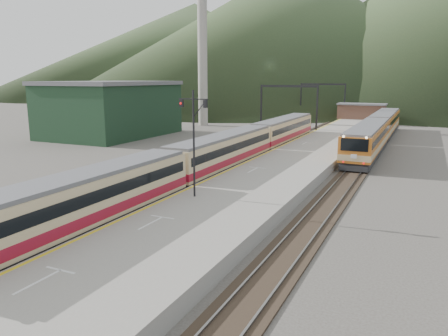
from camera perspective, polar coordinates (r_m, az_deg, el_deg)
The scene contains 19 objects.
ground at distance 23.91m, azimuth -25.61°, elevation -11.78°, with size 400.00×400.00×0.00m, color #47423D.
track_main at distance 57.10m, azimuth 6.71°, elevation 2.53°, with size 2.60×200.00×0.23m.
track_far at distance 58.82m, azimuth 2.08°, elevation 2.87°, with size 2.60×200.00×0.23m.
track_second at distance 54.69m, azimuth 18.24°, elevation 1.62°, with size 2.60×200.00×0.23m.
platform at distance 53.65m, azimuth 11.75°, elevation 2.24°, with size 8.00×100.00×1.00m, color gray.
gantry_near at distance 71.65m, azimuth 8.43°, elevation 8.76°, with size 9.55×0.25×8.00m.
gantry_far at distance 95.86m, azimuth 12.74°, elevation 9.30°, with size 9.55×0.25×8.00m.
warehouse at distance 71.98m, azimuth -14.53°, elevation 7.52°, with size 14.50×20.50×8.60m.
smokestack at distance 85.50m, azimuth -2.83°, elevation 15.63°, with size 1.80×1.80×30.00m, color #9E998E.
station_shed at distance 92.61m, azimuth 17.54°, elevation 7.11°, with size 9.40×4.40×3.10m.
hill_a at distance 212.61m, azimuth 9.44°, elevation 17.15°, with size 180.00×180.00×60.00m, color #334829.
hill_d at distance 289.06m, azimuth -3.77°, elevation 15.28°, with size 200.00×200.00×55.00m, color #334829.
main_train at distance 42.20m, azimuth 0.02°, elevation 1.97°, with size 2.81×57.68×3.43m.
second_train at distance 64.23m, azimuth 19.42°, elevation 4.81°, with size 3.11×42.35×3.80m.
signal_mast at distance 29.56m, azimuth -3.98°, elevation 4.60°, with size 2.20×0.19×7.28m.
short_signal_a at distance 32.06m, azimuth -15.63°, elevation -2.46°, with size 0.26×0.23×2.27m.
short_signal_b at distance 44.36m, azimuth -3.80°, elevation 1.79°, with size 0.25×0.21×2.27m.
short_signal_c at distance 36.51m, azimuth -17.00°, elevation -0.85°, with size 0.23×0.18×2.27m.
worker at distance 28.78m, azimuth -23.08°, elevation -5.82°, with size 0.63×0.41×1.73m, color black.
Camera 1 is at (17.44, -13.63, 9.04)m, focal length 35.00 mm.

